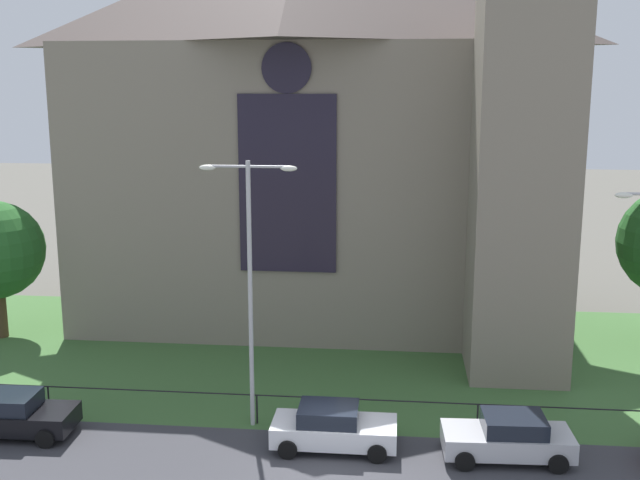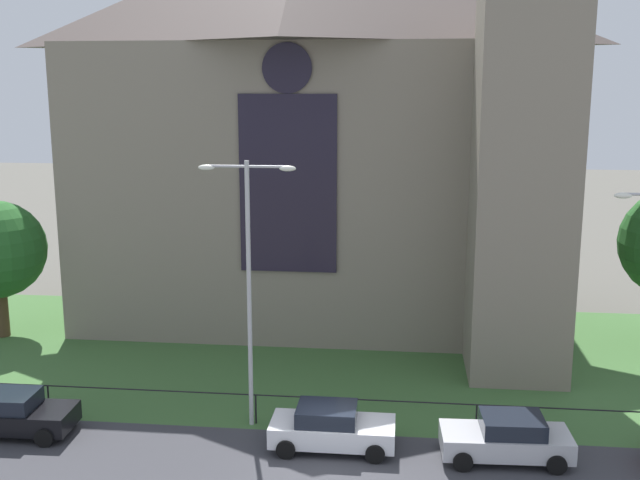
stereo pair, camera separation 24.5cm
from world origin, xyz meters
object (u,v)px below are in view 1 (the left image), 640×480
Objects in this scene: parked_car_black at (13,415)px; parked_car_white at (333,427)px; church_building at (317,121)px; parked_car_silver at (508,437)px; streetlamp_near at (250,265)px.

parked_car_black and parked_car_white have the same top height.
parked_car_silver is at bearing -62.65° from church_building.
parked_car_white is (3.05, -1.51, -5.23)m from streetlamp_near.
parked_car_silver is at bearing -1.68° from parked_car_white.
parked_car_black is 1.01× the size of parked_car_white.
parked_car_black is at bearing -2.56° from parked_car_silver.
church_building is at bearing 97.77° from parked_car_white.
parked_car_black is 17.08m from parked_car_silver.
parked_car_black is (-8.22, -1.64, -5.23)m from streetlamp_near.
church_building is 14.37m from streetlamp_near.
parked_car_silver is (7.94, -15.34, -9.53)m from church_building.
church_building is at bearing 57.17° from parked_car_black.
parked_car_silver is (17.08, -0.01, 0.00)m from parked_car_black.
church_building is 18.06m from parked_car_white.
parked_car_silver is at bearing -2.06° from parked_car_black.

